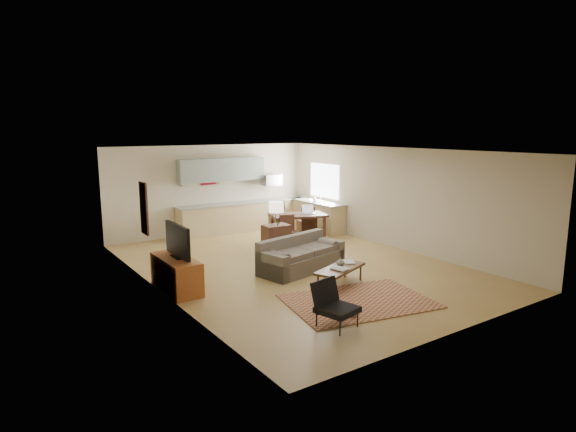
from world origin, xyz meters
TOP-DOWN VIEW (x-y plane):
  - room at (0.00, 0.00)m, footprint 9.00×9.00m
  - kitchen_counter_back at (0.90, 4.18)m, footprint 4.26×0.64m
  - kitchen_counter_right at (2.93, 3.00)m, footprint 0.64×2.26m
  - kitchen_range at (2.00, 4.18)m, footprint 0.62×0.62m
  - kitchen_microwave at (2.00, 4.20)m, footprint 0.62×0.40m
  - upper_cabinets at (0.30, 4.33)m, footprint 2.80×0.34m
  - window_right at (3.23, 3.00)m, footprint 0.02×1.40m
  - wall_art_left at (-3.21, 0.90)m, footprint 0.06×0.42m
  - triptych at (-0.10, 4.47)m, footprint 1.70×0.04m
  - rug at (-0.39, -2.62)m, footprint 2.93×2.30m
  - sofa at (-0.08, -0.38)m, footprint 2.35×1.40m
  - coffee_table at (-0.07, -1.70)m, footprint 1.40×0.95m
  - book_a at (-0.29, -1.84)m, footprint 0.40×0.45m
  - book_b at (0.23, -1.47)m, footprint 0.47×0.48m
  - vase at (0.01, -1.61)m, footprint 0.20×0.20m
  - armchair at (-1.48, -3.29)m, footprint 0.79×0.79m
  - tv_credenza at (-2.95, -0.08)m, footprint 0.56×1.45m
  - tv at (-2.89, -0.08)m, footprint 0.11×1.12m
  - console_table at (0.20, 1.13)m, footprint 0.69×0.48m
  - table_lamp at (0.20, 1.13)m, footprint 0.43×0.43m
  - dining_table at (1.53, 2.03)m, footprint 1.75×1.30m
  - dining_chair_near at (0.89, 1.52)m, footprint 0.50×0.52m
  - dining_chair_far at (2.17, 2.55)m, footprint 0.52×0.54m
  - laptop at (1.84, 1.93)m, footprint 0.39×0.33m
  - soap_bottle at (2.83, 2.97)m, footprint 0.09×0.10m

SIDE VIEW (x-z plane):
  - rug at x=-0.39m, z-range 0.00..0.02m
  - coffee_table at x=-0.07m, z-range 0.00..0.39m
  - tv_credenza at x=-2.95m, z-range 0.00..0.67m
  - armchair at x=-1.48m, z-range 0.00..0.76m
  - sofa at x=-0.08m, z-range 0.00..0.76m
  - console_table at x=0.20m, z-range 0.00..0.77m
  - dining_table at x=1.53m, z-range 0.00..0.79m
  - book_b at x=0.23m, z-range 0.39..0.41m
  - book_a at x=-0.29m, z-range 0.39..0.42m
  - dining_chair_near at x=0.89m, z-range 0.00..0.89m
  - dining_chair_far at x=2.17m, z-range 0.00..0.90m
  - kitchen_range at x=2.00m, z-range 0.00..0.90m
  - kitchen_counter_back at x=0.90m, z-range 0.00..0.92m
  - kitchen_counter_right at x=2.93m, z-range 0.00..0.92m
  - vase at x=0.01m, z-range 0.39..0.56m
  - laptop at x=1.84m, z-range 0.79..1.04m
  - tv at x=-2.89m, z-range 0.67..1.34m
  - soap_bottle at x=2.83m, z-range 0.92..1.11m
  - table_lamp at x=0.20m, z-range 0.77..1.39m
  - room at x=0.00m, z-range -3.15..5.85m
  - kitchen_microwave at x=2.00m, z-range 1.38..1.73m
  - window_right at x=3.23m, z-range 1.02..2.08m
  - wall_art_left at x=-3.21m, z-range 1.00..2.10m
  - triptych at x=-0.10m, z-range 1.50..2.00m
  - upper_cabinets at x=0.30m, z-range 1.60..2.30m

